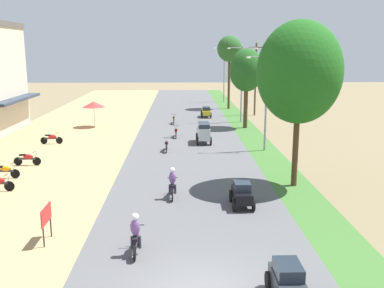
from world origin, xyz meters
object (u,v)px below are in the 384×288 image
at_px(car_van_silver, 204,132).
at_px(car_sedan_yellow, 206,111).
at_px(motorbike_ahead_fifth, 174,119).
at_px(car_hatchback_charcoal, 288,281).
at_px(parked_motorbike_fourth, 5,170).
at_px(motorbike_ahead_second, 172,183).
at_px(street_signboard, 46,217).
at_px(streetlamp_near, 266,96).
at_px(utility_pole_near, 255,78).
at_px(median_tree_nearest, 299,73).
at_px(streetlamp_mid, 242,79).
at_px(median_tree_third, 229,50).
at_px(vendor_umbrella, 94,104).
at_px(motorbike_ahead_third, 167,145).
at_px(parked_motorbike_fifth, 28,158).
at_px(motorbike_foreground_rider, 136,234).
at_px(parked_motorbike_sixth, 52,138).
at_px(streetlamp_far, 224,70).
at_px(motorbike_ahead_fourth, 176,132).

relative_size(car_van_silver, car_sedan_yellow, 1.07).
bearing_deg(motorbike_ahead_fifth, car_hatchback_charcoal, -83.33).
distance_m(parked_motorbike_fourth, motorbike_ahead_second, 10.79).
relative_size(parked_motorbike_fourth, street_signboard, 1.20).
xyz_separation_m(street_signboard, motorbike_ahead_fifth, (4.74, 28.44, -0.53)).
relative_size(streetlamp_near, motorbike_ahead_second, 3.99).
height_order(utility_pole_near, car_hatchback_charcoal, utility_pole_near).
xyz_separation_m(median_tree_nearest, streetlamp_mid, (0.00, 22.18, -1.83)).
xyz_separation_m(car_hatchback_charcoal, car_sedan_yellow, (-0.28, 37.36, -0.01)).
distance_m(median_tree_third, car_hatchback_charcoal, 45.27).
relative_size(vendor_umbrella, motorbike_ahead_third, 1.40).
relative_size(streetlamp_mid, car_hatchback_charcoal, 3.91).
bearing_deg(streetlamp_mid, parked_motorbike_fourth, -129.81).
relative_size(parked_motorbike_fifth, car_van_silver, 0.75).
bearing_deg(street_signboard, car_van_silver, 68.80).
bearing_deg(motorbike_foreground_rider, utility_pole_near, 73.70).
bearing_deg(vendor_umbrella, streetlamp_mid, 9.72).
bearing_deg(motorbike_ahead_second, median_tree_third, 79.09).
bearing_deg(utility_pole_near, car_hatchback_charcoal, -98.04).
bearing_deg(streetlamp_mid, parked_motorbike_sixth, -148.18).
relative_size(street_signboard, car_sedan_yellow, 0.66).
xyz_separation_m(parked_motorbike_sixth, motorbike_ahead_fifth, (9.83, 9.56, 0.02)).
xyz_separation_m(parked_motorbike_fifth, car_sedan_yellow, (13.10, 20.75, 0.19)).
distance_m(streetlamp_far, utility_pole_near, 13.37).
bearing_deg(motorbike_ahead_fifth, median_tree_nearest, -71.63).
height_order(parked_motorbike_fifth, motorbike_ahead_third, motorbike_ahead_third).
relative_size(streetlamp_far, motorbike_ahead_second, 4.37).
xyz_separation_m(median_tree_nearest, streetlamp_near, (0.00, 8.87, -2.17)).
distance_m(car_hatchback_charcoal, motorbike_ahead_second, 10.41).
height_order(vendor_umbrella, streetlamp_mid, streetlamp_mid).
xyz_separation_m(parked_motorbike_fourth, utility_pole_near, (19.25, 25.49, 3.79)).
xyz_separation_m(car_van_silver, motorbike_foreground_rider, (-3.63, -20.02, -0.17)).
height_order(street_signboard, median_tree_third, median_tree_third).
height_order(car_hatchback_charcoal, car_van_silver, car_van_silver).
xyz_separation_m(parked_motorbike_fifth, street_signboard, (4.78, -12.05, 0.55)).
height_order(median_tree_nearest, car_sedan_yellow, median_tree_nearest).
distance_m(streetlamp_far, motorbike_foreground_rider, 49.73).
relative_size(motorbike_foreground_rider, motorbike_ahead_fifth, 1.00).
bearing_deg(streetlamp_far, car_van_silver, -98.87).
bearing_deg(motorbike_ahead_third, vendor_umbrella, 124.44).
bearing_deg(motorbike_ahead_second, car_van_silver, 80.20).
height_order(street_signboard, streetlamp_mid, streetlamp_mid).
height_order(parked_motorbike_sixth, motorbike_foreground_rider, motorbike_foreground_rider).
relative_size(street_signboard, motorbike_ahead_fourth, 0.83).
bearing_deg(car_van_silver, parked_motorbike_sixth, 179.66).
bearing_deg(parked_motorbike_fourth, motorbike_foreground_rider, -49.42).
relative_size(car_hatchback_charcoal, car_van_silver, 0.83).
xyz_separation_m(utility_pole_near, motorbike_ahead_second, (-9.18, -29.36, -3.49)).
bearing_deg(streetlamp_near, streetlamp_mid, 90.00).
height_order(parked_motorbike_fourth, motorbike_foreground_rider, motorbike_foreground_rider).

